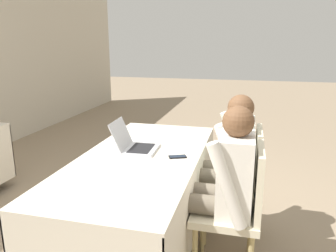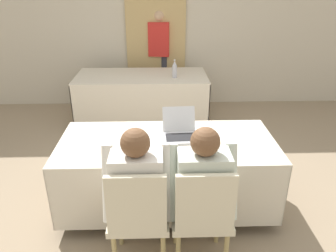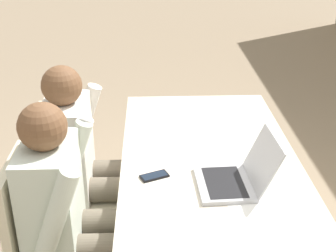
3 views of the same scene
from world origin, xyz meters
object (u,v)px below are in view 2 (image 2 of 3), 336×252
Objects in this scene: cell_phone at (172,156)px; person_white_shirt at (201,186)px; chair_near_left at (138,214)px; water_bottle at (175,70)px; person_checkered_shirt at (138,187)px; person_red_shirt at (159,52)px; chair_near_right at (202,213)px; laptop at (180,132)px.

person_white_shirt is at bearing -85.20° from cell_phone.
water_bottle is at bearing -98.07° from chair_near_left.
cell_phone is 0.12× the size of person_checkered_shirt.
person_white_shirt is at bearing -76.52° from person_red_shirt.
person_white_shirt reaches higher than chair_near_left.
water_bottle is 0.22× the size of person_white_shirt.
person_white_shirt reaches higher than cell_phone.
chair_near_right is 0.50m from person_checkered_shirt.
chair_near_right is at bearing 167.21° from person_checkered_shirt.
cell_phone is at bearing -125.89° from person_checkered_shirt.
laptop is 0.82m from person_checkered_shirt.
water_bottle reaches higher than laptop.
chair_near_left is 0.78× the size of person_white_shirt.
water_bottle is (0.13, 2.31, 0.11)m from cell_phone.
chair_near_right is 0.78× the size of person_checkered_shirt.
laptop is 1.35× the size of water_bottle.
water_bottle is 0.22× the size of person_checkered_shirt.
person_checkered_shirt is at bearing 0.00° from person_white_shirt.
laptop is 0.30× the size of person_white_shirt.
person_red_shirt reaches higher than laptop.
chair_near_left is 0.58× the size of person_red_shirt.
chair_near_left is (-0.39, -2.77, -0.32)m from water_bottle.
cell_phone is 0.42m from person_white_shirt.
person_checkered_shirt reaches higher than water_bottle.
person_checkered_shirt is at bearing -149.50° from cell_phone.
person_white_shirt is (0.46, 0.10, 0.16)m from chair_near_left.
person_red_shirt is at bearing 103.73° from water_bottle.
water_bottle reaches higher than chair_near_left.
chair_near_left is 0.50m from person_white_shirt.
chair_near_left and chair_near_right have the same top height.
chair_near_right is 0.58× the size of person_red_shirt.
water_bottle is at bearing -98.38° from person_checkered_shirt.
person_red_shirt reaches higher than person_white_shirt.
cell_phone is 0.55m from chair_near_right.
laptop is at bearing -112.72° from chair_near_left.
person_white_shirt is 0.75× the size of person_red_shirt.
person_checkered_shirt is 3.56m from person_red_shirt.
cell_phone is 2.31m from water_bottle.
cell_phone is 0.16× the size of chair_near_right.
person_checkered_shirt is at bearing -118.17° from laptop.
person_red_shirt is (-0.28, 3.55, 0.23)m from person_white_shirt.
laptop is at bearing -115.56° from person_checkered_shirt.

